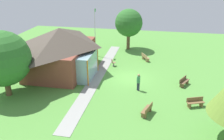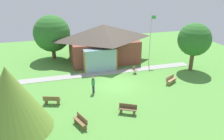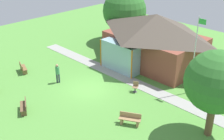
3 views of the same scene
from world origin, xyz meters
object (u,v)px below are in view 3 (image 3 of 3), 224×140
pavilion (154,39)px  bench_mid_left (23,68)px  flagpole (195,53)px  patio_chair_lawn_spare (135,87)px  bench_front_center (24,107)px  visitor_strolling_lawn (58,72)px  tree_behind_pavilion_left (125,11)px  tree_east_hedge (216,82)px  bench_mid_right (130,119)px

pavilion → bench_mid_left: 12.59m
flagpole → patio_chair_lawn_spare: 5.40m
bench_front_center → visitor_strolling_lawn: size_ratio=0.88×
tree_behind_pavilion_left → patio_chair_lawn_spare: bearing=-42.5°
flagpole → visitor_strolling_lawn: (-9.00, -6.59, -2.46)m
bench_mid_left → tree_east_hedge: size_ratio=0.27×
bench_mid_left → tree_behind_pavilion_left: size_ratio=0.26×
flagpole → tree_behind_pavilion_left: size_ratio=1.05×
bench_mid_left → tree_behind_pavilion_left: bearing=105.2°
patio_chair_lawn_spare → bench_mid_right: bearing=100.4°
bench_front_center → flagpole: bearing=-93.8°
pavilion → patio_chair_lawn_spare: bearing=-65.4°
patio_chair_lawn_spare → visitor_strolling_lawn: size_ratio=0.49×
pavilion → visitor_strolling_lawn: bearing=-110.0°
patio_chair_lawn_spare → visitor_strolling_lawn: bearing=5.6°
bench_mid_right → patio_chair_lawn_spare: patio_chair_lawn_spare is taller
flagpole → bench_mid_left: (-13.00, -7.68, -3.08)m
pavilion → flagpole: bearing=-22.4°
visitor_strolling_lawn → bench_mid_right: bearing=-51.4°
flagpole → bench_mid_right: size_ratio=4.18×
pavilion → patio_chair_lawn_spare: 6.32m
bench_mid_left → visitor_strolling_lawn: 4.20m
patio_chair_lawn_spare → visitor_strolling_lawn: 6.78m
flagpole → tree_east_hedge: bearing=-46.1°
patio_chair_lawn_spare → visitor_strolling_lawn: (-5.74, -3.56, 0.61)m
pavilion → visitor_strolling_lawn: (-3.26, -8.95, -1.57)m
pavilion → tree_behind_pavilion_left: (-6.47, 2.80, 1.00)m
bench_front_center → pavilion: bearing=-66.8°
bench_front_center → visitor_strolling_lawn: (-1.98, 4.42, 0.62)m
bench_front_center → patio_chair_lawn_spare: bearing=-86.5°
pavilion → tree_east_hedge: 11.47m
tree_east_hedge → visitor_strolling_lawn: bearing=-168.2°
visitor_strolling_lawn → pavilion: bearing=19.3°
visitor_strolling_lawn → tree_behind_pavilion_left: (-3.20, 11.75, 2.57)m
pavilion → patio_chair_lawn_spare: size_ratio=11.33×
flagpole → tree_east_hedge: 5.46m
bench_mid_left → tree_east_hedge: (16.78, 3.76, 3.43)m
pavilion → tree_behind_pavilion_left: tree_behind_pavilion_left is taller
bench_front_center → tree_east_hedge: bearing=-118.0°
patio_chair_lawn_spare → tree_east_hedge: tree_east_hedge is taller
pavilion → bench_mid_left: bearing=-125.9°
pavilion → flagpole: size_ratio=1.53×
flagpole → tree_east_hedge: (3.78, -3.92, 0.36)m
tree_behind_pavilion_left → tree_east_hedge: size_ratio=1.05×
bench_mid_left → tree_east_hedge: tree_east_hedge is taller
bench_mid_left → tree_east_hedge: bearing=31.4°
patio_chair_lawn_spare → tree_behind_pavilion_left: bearing=-68.7°
bench_mid_left → visitor_strolling_lawn: size_ratio=0.90×
tree_behind_pavilion_left → tree_east_hedge: (15.98, -9.08, 0.24)m
tree_behind_pavilion_left → tree_east_hedge: 18.38m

